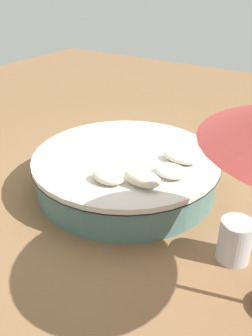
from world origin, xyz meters
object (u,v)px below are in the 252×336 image
Objects in this scene: throw_pillow_0 at (108,177)px; throw_pillow_2 at (171,171)px; round_bed at (126,171)px; throw_pillow_1 at (142,178)px; side_table at (235,241)px; throw_pillow_3 at (181,157)px.

throw_pillow_2 is at bearing -136.13° from throw_pillow_0.
round_bed is at bearing -73.80° from throw_pillow_0.
throw_pillow_0 is 1.03× the size of throw_pillow_2.
throw_pillow_1 is 1.18× the size of throw_pillow_2.
throw_pillow_0 is (-0.22, 0.77, 0.34)m from round_bed.
throw_pillow_2 is at bearing -23.19° from side_table.
throw_pillow_0 is 0.85× the size of throw_pillow_3.
round_bed is at bearing -12.58° from throw_pillow_2.
throw_pillow_0 is at bearing 4.46° from side_table.
throw_pillow_0 is 1.71m from side_table.
throw_pillow_1 is at bearing 136.81° from round_bed.
throw_pillow_1 reaches higher than side_table.
throw_pillow_0 is at bearing 43.87° from throw_pillow_2.
side_table is (-1.67, -0.13, -0.36)m from throw_pillow_0.
round_bed is 6.38× the size of throw_pillow_2.
throw_pillow_1 is 0.85m from throw_pillow_3.
throw_pillow_2 is (-0.61, -0.58, -0.00)m from throw_pillow_0.
throw_pillow_0 is 0.86× the size of side_table.
throw_pillow_1 reaches higher than round_bed.
throw_pillow_2 reaches higher than throw_pillow_3.
throw_pillow_2 is at bearing 99.16° from throw_pillow_3.
round_bed is 0.94m from throw_pillow_1.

